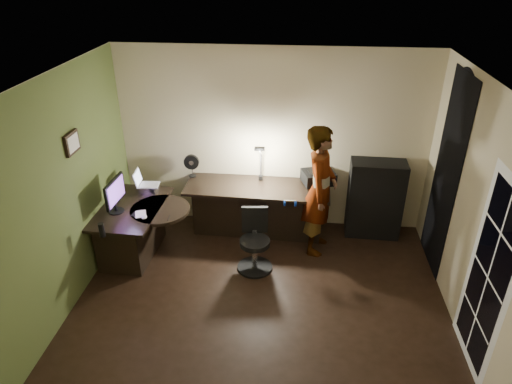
# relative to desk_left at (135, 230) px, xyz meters

# --- Properties ---
(floor) EXTENTS (4.50, 4.00, 0.01)m
(floor) POSITION_rel_desk_left_xyz_m (1.83, -0.93, -0.38)
(floor) COLOR black
(floor) RESTS_ON ground
(ceiling) EXTENTS (4.50, 4.00, 0.01)m
(ceiling) POSITION_rel_desk_left_xyz_m (1.83, -0.93, 2.33)
(ceiling) COLOR silver
(ceiling) RESTS_ON floor
(wall_back) EXTENTS (4.50, 0.01, 2.70)m
(wall_back) POSITION_rel_desk_left_xyz_m (1.83, 1.07, 0.98)
(wall_back) COLOR #C8B992
(wall_back) RESTS_ON floor
(wall_front) EXTENTS (4.50, 0.01, 2.70)m
(wall_front) POSITION_rel_desk_left_xyz_m (1.83, -2.94, 0.98)
(wall_front) COLOR #C8B992
(wall_front) RESTS_ON floor
(wall_left) EXTENTS (0.01, 4.00, 2.70)m
(wall_left) POSITION_rel_desk_left_xyz_m (-0.42, -0.93, 0.98)
(wall_left) COLOR #C8B992
(wall_left) RESTS_ON floor
(wall_right) EXTENTS (0.01, 4.00, 2.70)m
(wall_right) POSITION_rel_desk_left_xyz_m (4.08, -0.93, 0.98)
(wall_right) COLOR #C8B992
(wall_right) RESTS_ON floor
(green_wall_overlay) EXTENTS (0.00, 4.00, 2.70)m
(green_wall_overlay) POSITION_rel_desk_left_xyz_m (-0.41, -0.93, 0.98)
(green_wall_overlay) COLOR #4D5D2B
(green_wall_overlay) RESTS_ON floor
(arched_doorway) EXTENTS (0.01, 0.90, 2.60)m
(arched_doorway) POSITION_rel_desk_left_xyz_m (4.07, 0.22, 0.93)
(arched_doorway) COLOR black
(arched_doorway) RESTS_ON floor
(french_door) EXTENTS (0.02, 0.92, 2.10)m
(french_door) POSITION_rel_desk_left_xyz_m (4.07, -1.48, 0.68)
(french_door) COLOR white
(french_door) RESTS_ON floor
(framed_picture) EXTENTS (0.04, 0.30, 0.25)m
(framed_picture) POSITION_rel_desk_left_xyz_m (-0.39, -0.48, 1.48)
(framed_picture) COLOR black
(framed_picture) RESTS_ON wall_left
(desk_left) EXTENTS (0.84, 1.32, 0.74)m
(desk_left) POSITION_rel_desk_left_xyz_m (0.00, 0.00, 0.00)
(desk_left) COLOR black
(desk_left) RESTS_ON floor
(desk_right) EXTENTS (2.11, 0.80, 0.78)m
(desk_right) POSITION_rel_desk_left_xyz_m (1.64, 0.70, 0.02)
(desk_right) COLOR black
(desk_right) RESTS_ON floor
(cabinet) EXTENTS (0.79, 0.41, 1.17)m
(cabinet) POSITION_rel_desk_left_xyz_m (3.36, 0.85, 0.21)
(cabinet) COLOR black
(cabinet) RESTS_ON floor
(laptop_stand) EXTENTS (0.25, 0.22, 0.10)m
(laptop_stand) POSITION_rel_desk_left_xyz_m (0.11, 0.46, 0.42)
(laptop_stand) COLOR silver
(laptop_stand) RESTS_ON desk_left
(laptop) EXTENTS (0.34, 0.32, 0.22)m
(laptop) POSITION_rel_desk_left_xyz_m (0.11, 0.46, 0.58)
(laptop) COLOR silver
(laptop) RESTS_ON laptop_stand
(monitor) EXTENTS (0.13, 0.52, 0.34)m
(monitor) POSITION_rel_desk_left_xyz_m (-0.15, -0.13, 0.54)
(monitor) COLOR black
(monitor) RESTS_ON desk_left
(mouse) EXTENTS (0.10, 0.12, 0.04)m
(mouse) POSITION_rel_desk_left_xyz_m (0.27, -0.27, 0.39)
(mouse) COLOR silver
(mouse) RESTS_ON desk_left
(phone) EXTENTS (0.08, 0.14, 0.01)m
(phone) POSITION_rel_desk_left_xyz_m (0.11, -0.17, 0.37)
(phone) COLOR black
(phone) RESTS_ON desk_left
(pen) EXTENTS (0.02, 0.14, 0.01)m
(pen) POSITION_rel_desk_left_xyz_m (0.58, -0.23, 0.37)
(pen) COLOR black
(pen) RESTS_ON desk_left
(speaker) EXTENTS (0.08, 0.08, 0.18)m
(speaker) POSITION_rel_desk_left_xyz_m (-0.10, -0.72, 0.46)
(speaker) COLOR black
(speaker) RESTS_ON desk_left
(notepad) EXTENTS (0.19, 0.23, 0.01)m
(notepad) POSITION_rel_desk_left_xyz_m (0.19, -0.17, 0.37)
(notepad) COLOR silver
(notepad) RESTS_ON desk_left
(desk_fan) EXTENTS (0.23, 0.14, 0.35)m
(desk_fan) POSITION_rel_desk_left_xyz_m (0.64, 0.91, 0.60)
(desk_fan) COLOR black
(desk_fan) RESTS_ON desk_right
(headphones) EXTENTS (0.19, 0.09, 0.09)m
(headphones) POSITION_rel_desk_left_xyz_m (2.13, 0.15, 0.47)
(headphones) COLOR #0B2D9D
(headphones) RESTS_ON desk_right
(printer) EXTENTS (0.53, 0.47, 0.20)m
(printer) POSITION_rel_desk_left_xyz_m (2.52, 0.87, 0.53)
(printer) COLOR black
(printer) RESTS_ON desk_right
(desk_lamp) EXTENTS (0.16, 0.29, 0.63)m
(desk_lamp) POSITION_rel_desk_left_xyz_m (1.67, 0.90, 0.74)
(desk_lamp) COLOR black
(desk_lamp) RESTS_ON desk_right
(office_chair) EXTENTS (0.52, 0.52, 0.85)m
(office_chair) POSITION_rel_desk_left_xyz_m (1.69, -0.20, 0.05)
(office_chair) COLOR black
(office_chair) RESTS_ON floor
(person) EXTENTS (0.55, 0.73, 1.85)m
(person) POSITION_rel_desk_left_xyz_m (2.53, 0.37, 0.55)
(person) COLOR #D8A88C
(person) RESTS_ON floor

